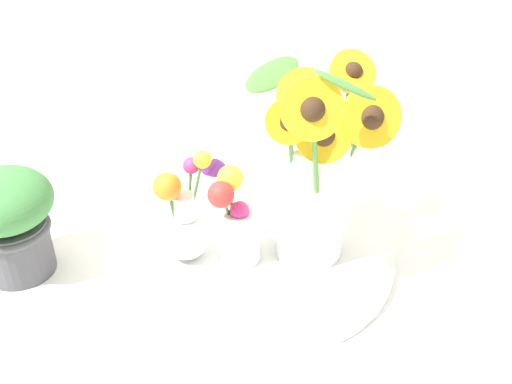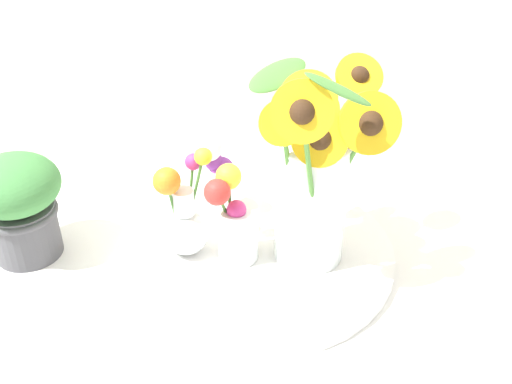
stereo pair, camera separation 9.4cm
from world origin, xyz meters
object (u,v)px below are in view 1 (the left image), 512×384
object	(u,v)px
vase_small_back	(210,183)
potted_plant	(9,218)
vase_bulb_right	(184,223)
serving_tray	(256,252)
vase_small_center	(237,222)
mason_jar_sunflowers	(314,176)

from	to	relation	value
vase_small_back	potted_plant	world-z (taller)	potted_plant
vase_bulb_right	vase_small_back	world-z (taller)	vase_bulb_right
vase_bulb_right	potted_plant	bearing A→B (deg)	175.30
serving_tray	vase_small_back	world-z (taller)	vase_small_back
vase_small_center	potted_plant	size ratio (longest dim) A/B	0.94
mason_jar_sunflowers	potted_plant	distance (m)	0.48
serving_tray	mason_jar_sunflowers	bearing A→B (deg)	-13.65
vase_bulb_right	serving_tray	bearing A→B (deg)	2.76
serving_tray	potted_plant	bearing A→B (deg)	177.53
mason_jar_sunflowers	vase_small_center	size ratio (longest dim) A/B	2.05
serving_tray	potted_plant	size ratio (longest dim) A/B	2.51
vase_small_center	vase_bulb_right	bearing A→B (deg)	165.00
mason_jar_sunflowers	vase_small_back	distance (m)	0.22
mason_jar_sunflowers	vase_small_back	xyz separation A→B (m)	(-0.15, 0.13, -0.08)
vase_small_center	serving_tray	bearing A→B (deg)	38.83
vase_small_center	vase_bulb_right	distance (m)	0.08
potted_plant	vase_small_back	bearing A→B (deg)	15.89
serving_tray	vase_small_back	bearing A→B (deg)	121.83
mason_jar_sunflowers	potted_plant	xyz separation A→B (m)	(-0.47, 0.04, -0.06)
mason_jar_sunflowers	vase_bulb_right	world-z (taller)	mason_jar_sunflowers
mason_jar_sunflowers	vase_bulb_right	distance (m)	0.22
serving_tray	mason_jar_sunflowers	size ratio (longest dim) A/B	1.31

